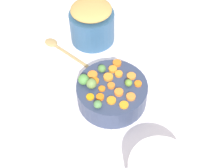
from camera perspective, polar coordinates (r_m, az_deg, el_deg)
tabletop at (r=1.25m, az=1.17°, el=-2.50°), size 2.40×2.40×0.02m
serving_bowl_carrots at (r=1.20m, az=0.00°, el=-1.68°), size 0.27×0.27×0.09m
metal_pot at (r=1.43m, az=-3.69°, el=10.60°), size 0.20×0.20×0.15m
stuffing_mound at (r=1.38m, az=-3.90°, el=13.66°), size 0.18×0.18×0.05m
carrot_slice_0 at (r=1.14m, az=1.08°, el=-1.53°), size 0.05×0.05×0.01m
carrot_slice_1 at (r=1.19m, az=1.12°, el=1.89°), size 0.04×0.04×0.01m
carrot_slice_2 at (r=1.17m, az=4.86°, el=0.05°), size 0.04×0.04×0.01m
carrot_slice_3 at (r=1.19m, az=3.60°, el=1.49°), size 0.05×0.05×0.01m
carrot_slice_4 at (r=1.23m, az=0.93°, el=3.90°), size 0.05×0.05×0.01m
carrot_slice_5 at (r=1.18m, az=-3.23°, el=0.67°), size 0.05×0.05×0.01m
carrot_slice_6 at (r=1.16m, az=-0.17°, el=-0.31°), size 0.04×0.04×0.01m
carrot_slice_7 at (r=1.12m, az=-2.23°, el=-2.45°), size 0.03×0.03×0.01m
carrot_slice_8 at (r=1.13m, az=-4.07°, el=-2.43°), size 0.03×0.03×0.01m
carrot_slice_9 at (r=1.11m, az=-0.12°, el=-3.07°), size 0.04×0.04×0.01m
carrot_slice_10 at (r=1.18m, az=-0.70°, el=1.29°), size 0.04×0.04×0.01m
carrot_slice_11 at (r=1.15m, az=-1.89°, el=-0.88°), size 0.03×0.03×0.01m
carrot_slice_12 at (r=1.21m, az=0.14°, el=2.77°), size 0.05×0.05×0.01m
carrot_slice_13 at (r=1.20m, az=-3.65°, el=1.76°), size 0.05×0.05×0.01m
carrot_slice_14 at (r=1.13m, az=3.52°, el=-2.38°), size 0.04×0.04×0.01m
carrot_slice_15 at (r=1.10m, az=2.23°, el=-3.91°), size 0.05×0.05×0.01m
brussels_sprout_0 at (r=1.15m, az=-3.84°, el=0.08°), size 0.04×0.04×0.04m
brussels_sprout_1 at (r=1.16m, az=-5.31°, el=0.85°), size 0.04×0.04×0.04m
brussels_sprout_2 at (r=1.09m, az=-2.66°, el=-3.78°), size 0.03×0.03×0.03m
brussels_sprout_3 at (r=1.15m, az=3.09°, el=0.22°), size 0.03×0.03×0.03m
brussels_sprout_4 at (r=1.20m, az=-1.90°, el=2.89°), size 0.03×0.03×0.03m
wooden_spoon at (r=1.45m, az=-9.80°, el=6.64°), size 0.26×0.22×0.01m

